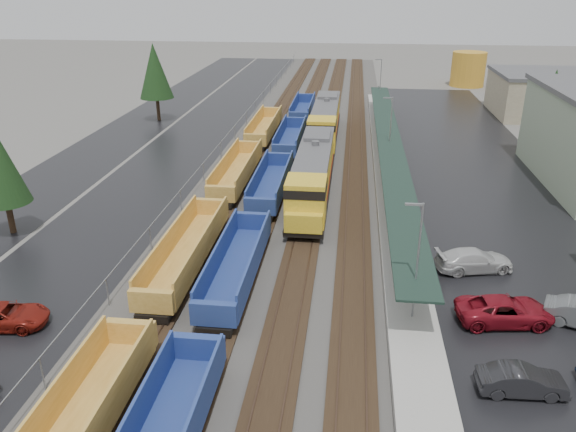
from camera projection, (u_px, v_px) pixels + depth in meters
name	position (u px, v px, depth m)	size (l,w,h in m)	color
ballast_strip	(308.00, 143.00, 71.44)	(20.00, 160.00, 0.08)	#302D2B
trackbed	(308.00, 142.00, 71.39)	(14.60, 160.00, 0.22)	black
west_parking_lot	(194.00, 139.00, 73.04)	(10.00, 160.00, 0.02)	black
west_road	(120.00, 137.00, 74.10)	(9.00, 160.00, 0.02)	black
east_commuter_lot	(477.00, 174.00, 60.29)	(16.00, 100.00, 0.02)	black
station_platform	(388.00, 164.00, 61.02)	(3.00, 80.00, 8.00)	#9E9B93
chainlink_fence	(232.00, 132.00, 70.40)	(0.08, 160.04, 2.02)	gray
distant_hills	(464.00, 36.00, 204.49)	(301.00, 140.00, 25.20)	#4D5B46
tree_west_near	(0.00, 165.00, 44.08)	(3.96, 3.96, 9.00)	#332316
tree_west_far	(155.00, 71.00, 80.25)	(4.84, 4.84, 11.00)	#332316
tree_east	(552.00, 101.00, 64.13)	(4.40, 4.40, 10.00)	#332316
locomotive_lead	(313.00, 175.00, 52.06)	(3.24, 21.37, 4.84)	black
locomotive_trail	(325.00, 122.00, 71.26)	(3.24, 21.37, 4.84)	black
well_string_yellow	(187.00, 251.00, 40.44)	(2.78, 88.76, 2.46)	#B78733
well_string_blue	(257.00, 218.00, 46.02)	(2.78, 97.11, 2.47)	navy
storage_tank	(468.00, 69.00, 108.05)	(6.45, 6.45, 6.45)	gold
parked_car_west_c	(4.00, 316.00, 33.60)	(5.14, 2.37, 1.43)	maroon
parked_car_east_a	(522.00, 381.00, 28.14)	(4.42, 1.54, 1.46)	black
parked_car_east_b	(505.00, 311.00, 33.96)	(5.80, 2.68, 1.61)	maroon
parked_car_east_c	(474.00, 260.00, 40.03)	(5.51, 2.24, 1.60)	silver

